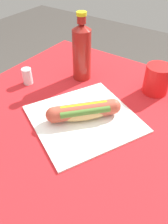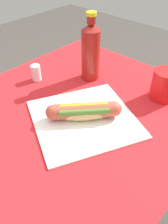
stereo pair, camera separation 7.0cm
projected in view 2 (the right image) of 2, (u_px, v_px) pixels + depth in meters
The scene contains 6 objects.
dining_table at pixel (62, 155), 0.83m from camera, with size 1.01×0.77×0.78m.
paper_wrapper at pixel (84, 119), 0.72m from camera, with size 0.30×0.30×0.01m, color white.
hot_dog at pixel (84, 111), 0.70m from camera, with size 0.18×0.17×0.05m.
soda_bottle at pixel (91, 51), 0.84m from camera, with size 0.07×0.07×0.25m.
drinking_cup at pixel (165, 85), 0.78m from camera, with size 0.09×0.09×0.10m, color red.
salt_shaker at pixel (36, 73), 0.88m from camera, with size 0.04×0.04×0.06m, color silver.
Camera 2 is at (0.34, 0.42, 1.26)m, focal length 37.04 mm.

